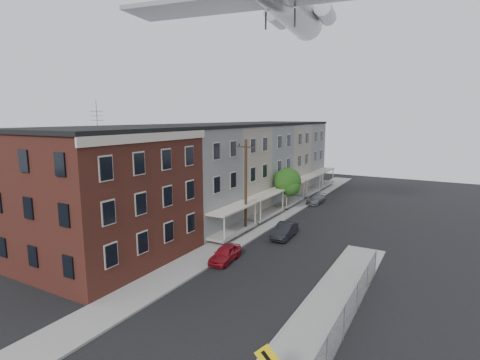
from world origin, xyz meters
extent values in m
plane|color=black|center=(0.00, 0.00, 0.00)|extent=(120.00, 120.00, 0.00)
cube|color=gray|center=(-5.50, 24.00, 0.06)|extent=(3.00, 62.00, 0.12)
cube|color=gray|center=(5.50, 6.00, 0.06)|extent=(3.00, 26.00, 0.12)
cube|color=gray|center=(-4.05, 24.00, 0.07)|extent=(0.15, 62.00, 0.14)
cube|color=gray|center=(4.05, 6.00, 0.07)|extent=(0.15, 26.00, 0.14)
cube|color=#331510|center=(-12.00, 7.00, 5.00)|extent=(10.00, 12.00, 10.00)
cube|color=black|center=(-12.00, 7.00, 10.15)|extent=(10.30, 12.30, 0.30)
cube|color=beige|center=(-6.92, 7.00, 9.70)|extent=(0.16, 12.20, 0.60)
cylinder|color=#515156|center=(-10.00, 5.00, 11.15)|extent=(0.04, 0.04, 2.00)
cube|color=slate|center=(-12.00, 16.50, 5.00)|extent=(10.00, 7.00, 10.00)
cube|color=black|center=(-12.00, 16.50, 10.15)|extent=(10.25, 7.00, 0.30)
cube|color=gray|center=(-6.10, 16.50, 0.55)|extent=(1.80, 6.40, 0.25)
cube|color=beige|center=(-6.10, 16.50, 2.75)|extent=(1.90, 6.50, 0.15)
cube|color=gray|center=(-12.00, 23.50, 5.00)|extent=(10.00, 7.00, 10.00)
cube|color=black|center=(-12.00, 23.50, 10.15)|extent=(10.25, 7.00, 0.30)
cube|color=gray|center=(-6.10, 23.50, 0.55)|extent=(1.80, 6.40, 0.25)
cube|color=beige|center=(-6.10, 23.50, 2.75)|extent=(1.90, 6.50, 0.15)
cube|color=slate|center=(-12.00, 30.50, 5.00)|extent=(10.00, 7.00, 10.00)
cube|color=black|center=(-12.00, 30.50, 10.15)|extent=(10.25, 7.00, 0.30)
cube|color=gray|center=(-6.10, 30.50, 0.55)|extent=(1.80, 6.40, 0.25)
cube|color=beige|center=(-6.10, 30.50, 2.75)|extent=(1.90, 6.50, 0.15)
cube|color=gray|center=(-12.00, 37.50, 5.00)|extent=(10.00, 7.00, 10.00)
cube|color=black|center=(-12.00, 37.50, 10.15)|extent=(10.25, 7.00, 0.30)
cube|color=gray|center=(-6.10, 37.50, 0.55)|extent=(1.80, 6.40, 0.25)
cube|color=beige|center=(-6.10, 37.50, 2.75)|extent=(1.90, 6.50, 0.15)
cube|color=slate|center=(-12.00, 44.50, 5.00)|extent=(10.00, 7.00, 10.00)
cube|color=black|center=(-12.00, 44.50, 10.15)|extent=(10.25, 7.00, 0.30)
cube|color=gray|center=(-6.10, 44.50, 0.55)|extent=(1.80, 6.40, 0.25)
cube|color=beige|center=(-6.10, 44.50, 2.75)|extent=(1.90, 6.50, 0.15)
cylinder|color=gray|center=(7.00, 2.00, 0.95)|extent=(0.06, 0.06, 1.90)
cylinder|color=gray|center=(7.00, 5.00, 0.95)|extent=(0.06, 0.06, 1.90)
cylinder|color=gray|center=(7.00, 8.00, 0.95)|extent=(0.06, 0.06, 1.90)
cylinder|color=gray|center=(7.00, 11.00, 0.95)|extent=(0.06, 0.06, 1.90)
cylinder|color=gray|center=(7.00, 14.00, 0.95)|extent=(0.06, 0.06, 1.90)
cube|color=gray|center=(7.00, 5.00, 1.85)|extent=(0.04, 18.00, 0.04)
cube|color=gray|center=(7.00, 5.00, 0.95)|extent=(0.02, 18.00, 1.80)
cube|color=yellow|center=(5.60, -1.04, 2.25)|extent=(1.10, 0.03, 1.10)
cube|color=black|center=(5.60, -1.06, 2.25)|extent=(0.52, 0.02, 0.52)
cylinder|color=black|center=(-5.60, 18.00, 4.50)|extent=(0.26, 0.26, 9.00)
cube|color=black|center=(-5.60, 18.00, 8.30)|extent=(1.80, 0.12, 0.12)
cylinder|color=black|center=(-6.30, 18.00, 8.50)|extent=(0.08, 0.08, 0.25)
cylinder|color=black|center=(-4.90, 18.00, 8.50)|extent=(0.08, 0.08, 0.25)
cylinder|color=black|center=(-5.40, 28.00, 1.20)|extent=(0.24, 0.24, 2.40)
sphere|color=#184713|center=(-5.40, 28.00, 3.60)|extent=(3.20, 3.20, 3.20)
sphere|color=#184713|center=(-4.90, 27.70, 3.04)|extent=(2.24, 2.24, 2.24)
imported|color=maroon|center=(-3.60, 10.96, 0.62)|extent=(1.78, 3.75, 1.24)
imported|color=black|center=(-1.80, 18.55, 0.67)|extent=(1.66, 4.16, 1.35)
imported|color=slate|center=(-3.60, 33.40, 0.57)|extent=(1.65, 3.94, 1.14)
cone|color=silver|center=(-5.23, 32.88, 21.96)|extent=(4.07, 3.88, 3.62)
cylinder|color=#939399|center=(-7.37, 28.57, 22.19)|extent=(2.43, 4.74, 1.81)
cylinder|color=#939399|center=(-1.98, 29.34, 22.19)|extent=(2.43, 4.74, 1.81)
camera|label=1|loc=(10.88, -12.54, 11.10)|focal=28.00mm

